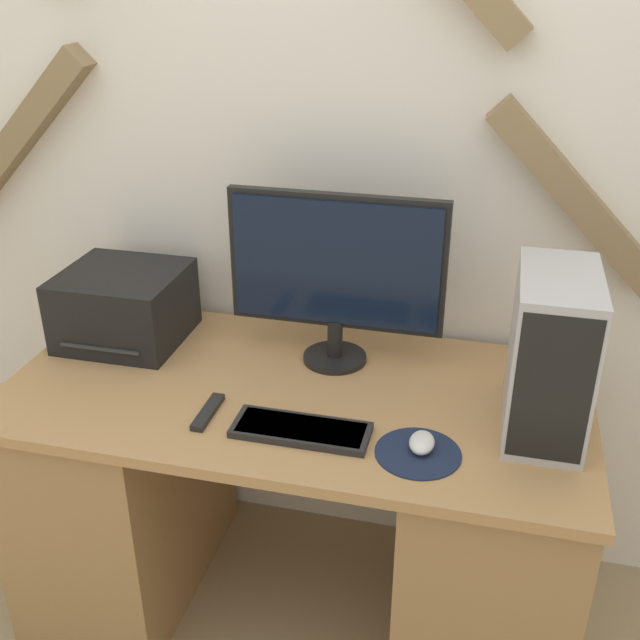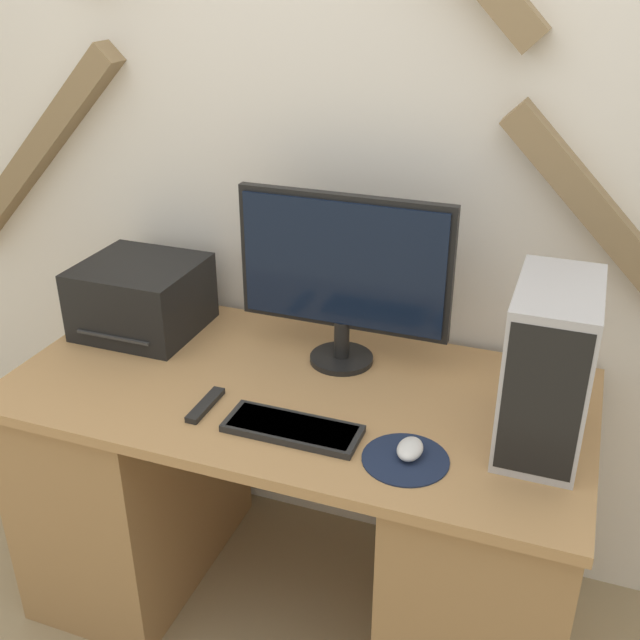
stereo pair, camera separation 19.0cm
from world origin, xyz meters
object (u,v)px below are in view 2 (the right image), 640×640
at_px(monitor, 343,270).
at_px(computer_tower, 548,368).
at_px(remote_control, 206,405).
at_px(printer, 142,297).
at_px(keyboard, 293,428).
at_px(mouse, 410,449).

bearing_deg(monitor, computer_tower, -19.91).
bearing_deg(remote_control, monitor, 54.90).
bearing_deg(remote_control, computer_tower, 10.41).
distance_m(monitor, printer, 0.67).
height_order(printer, remote_control, printer).
bearing_deg(monitor, keyboard, -89.84).
relative_size(mouse, printer, 0.26).
relative_size(computer_tower, printer, 1.16).
xyz_separation_m(mouse, computer_tower, (0.27, 0.17, 0.18)).
xyz_separation_m(keyboard, mouse, (0.29, 0.00, 0.01)).
distance_m(mouse, computer_tower, 0.37).
height_order(keyboard, mouse, mouse).
relative_size(mouse, remote_control, 0.56).
distance_m(mouse, printer, 1.01).
distance_m(keyboard, computer_tower, 0.62).
xyz_separation_m(monitor, computer_tower, (0.57, -0.21, -0.08)).
xyz_separation_m(mouse, printer, (-0.94, 0.36, 0.09)).
bearing_deg(mouse, keyboard, -179.65).
relative_size(keyboard, remote_control, 2.12).
relative_size(monitor, mouse, 6.71).
distance_m(computer_tower, remote_control, 0.86).
distance_m(printer, remote_control, 0.53).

